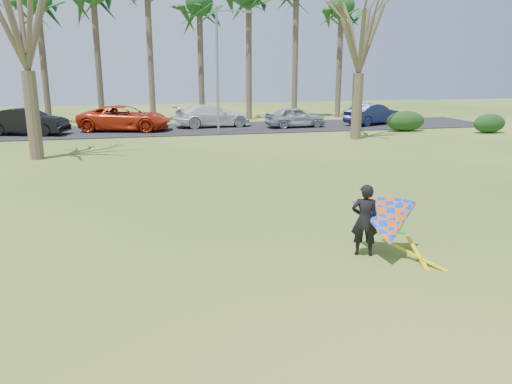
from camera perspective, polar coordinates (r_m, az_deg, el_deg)
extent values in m
plane|color=#235B13|center=(12.01, 2.14, -7.39)|extent=(100.00, 100.00, 0.00)
cube|color=black|center=(36.17, -8.18, 7.12)|extent=(46.00, 7.00, 0.06)
cylinder|color=#4C3F2E|center=(42.38, -23.11, 13.24)|extent=(0.48, 0.48, 9.00)
cylinder|color=#46372A|center=(41.90, -17.61, 14.18)|extent=(0.48, 0.48, 9.70)
cylinder|color=brown|center=(41.80, -11.99, 15.01)|extent=(0.48, 0.48, 10.40)
cylinder|color=#4C3E2D|center=(42.07, -6.32, 14.26)|extent=(0.48, 0.48, 9.00)
ellipsoid|color=#174218|center=(42.35, -6.51, 20.77)|extent=(4.84, 4.84, 3.08)
cylinder|color=brown|center=(42.72, -0.82, 14.81)|extent=(0.48, 0.48, 9.70)
cylinder|color=#4D402E|center=(43.74, 4.50, 15.22)|extent=(0.48, 0.48, 10.40)
cylinder|color=#4B3D2D|center=(45.07, 9.50, 14.15)|extent=(0.48, 0.48, 9.00)
ellipsoid|color=#184519|center=(45.34, 9.76, 20.22)|extent=(4.84, 4.84, 3.08)
cylinder|color=#4B3D2D|center=(26.38, -24.14, 7.96)|extent=(0.64, 0.64, 4.20)
cylinder|color=brown|center=(31.64, 11.46, 9.56)|extent=(0.64, 0.64, 3.99)
cylinder|color=gray|center=(33.15, -4.43, 13.46)|extent=(0.16, 0.16, 8.00)
cylinder|color=gray|center=(33.48, -2.76, 20.01)|extent=(2.00, 0.10, 0.10)
cube|color=gray|center=(33.67, -0.98, 19.91)|extent=(0.40, 0.18, 0.12)
ellipsoid|color=#163513|center=(36.36, 16.70, 7.78)|extent=(2.82, 1.28, 1.41)
ellipsoid|color=#133513|center=(37.41, 25.13, 7.11)|extent=(2.33, 1.09, 1.29)
imported|color=black|center=(35.81, -24.71, 7.31)|extent=(5.43, 3.15, 1.69)
imported|color=red|center=(35.89, -14.76, 8.17)|extent=(6.70, 4.29, 1.72)
imported|color=silver|center=(37.16, -4.97, 8.70)|extent=(5.80, 2.89, 1.62)
imported|color=#989EA5|center=(36.82, 4.50, 8.55)|extent=(4.45, 2.06, 1.48)
imported|color=#181D48|center=(39.43, 13.18, 8.67)|extent=(5.04, 3.47, 1.57)
imported|color=black|center=(12.12, 12.30, -3.15)|extent=(0.74, 0.61, 1.75)
cone|color=#053FEF|center=(12.11, 14.73, -3.43)|extent=(2.13, 2.39, 2.02)
cube|color=#0CBF19|center=(12.11, 15.39, -3.72)|extent=(0.62, 0.60, 0.24)
cube|color=yellow|center=(12.35, 17.52, -7.39)|extent=(0.85, 1.66, 0.28)
cube|color=yellow|center=(12.61, 17.85, -6.97)|extent=(0.56, 1.76, 0.22)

